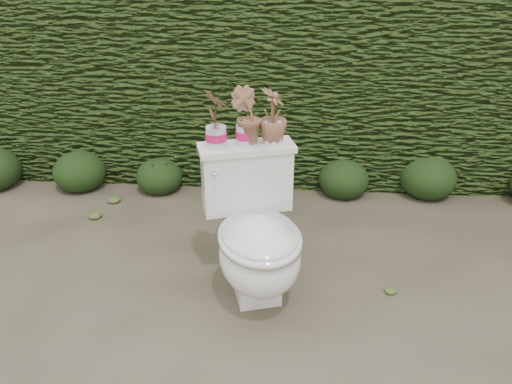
# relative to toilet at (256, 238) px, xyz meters

# --- Properties ---
(ground) EXTENTS (60.00, 60.00, 0.00)m
(ground) POSITION_rel_toilet_xyz_m (0.19, 0.20, -0.36)
(ground) COLOR brown
(ground) RESTS_ON ground
(hedge) EXTENTS (8.00, 1.00, 1.60)m
(hedge) POSITION_rel_toilet_xyz_m (0.19, 1.80, 0.44)
(hedge) COLOR #37521B
(hedge) RESTS_ON ground
(toilet) EXTENTS (0.63, 0.78, 0.78)m
(toilet) POSITION_rel_toilet_xyz_m (0.00, 0.00, 0.00)
(toilet) COLOR silver
(toilet) RESTS_ON ground
(potted_plant_left) EXTENTS (0.18, 0.18, 0.29)m
(potted_plant_left) POSITION_rel_toilet_xyz_m (-0.22, 0.19, 0.57)
(potted_plant_left) COLOR #26611E
(potted_plant_left) RESTS_ON toilet
(potted_plant_center) EXTENTS (0.19, 0.17, 0.28)m
(potted_plant_center) POSITION_rel_toilet_xyz_m (-0.07, 0.23, 0.56)
(potted_plant_center) COLOR #26611E
(potted_plant_center) RESTS_ON toilet
(potted_plant_right) EXTENTS (0.16, 0.16, 0.27)m
(potted_plant_right) POSITION_rel_toilet_xyz_m (0.06, 0.27, 0.56)
(potted_plant_right) COLOR #26611E
(potted_plant_right) RESTS_ON toilet
(liriope_clump_1) EXTENTS (0.40, 0.40, 0.32)m
(liriope_clump_1) POSITION_rel_toilet_xyz_m (-1.46, 1.23, -0.20)
(liriope_clump_1) COLOR #203613
(liriope_clump_1) RESTS_ON ground
(liriope_clump_2) EXTENTS (0.35, 0.35, 0.28)m
(liriope_clump_2) POSITION_rel_toilet_xyz_m (-0.84, 1.23, -0.21)
(liriope_clump_2) COLOR #203613
(liriope_clump_2) RESTS_ON ground
(liriope_clump_3) EXTENTS (0.41, 0.41, 0.32)m
(liriope_clump_3) POSITION_rel_toilet_xyz_m (-0.07, 1.23, -0.19)
(liriope_clump_3) COLOR #203613
(liriope_clump_3) RESTS_ON ground
(liriope_clump_4) EXTENTS (0.37, 0.37, 0.30)m
(liriope_clump_4) POSITION_rel_toilet_xyz_m (0.57, 1.26, -0.21)
(liriope_clump_4) COLOR #203613
(liriope_clump_4) RESTS_ON ground
(liriope_clump_5) EXTENTS (0.42, 0.42, 0.33)m
(liriope_clump_5) POSITION_rel_toilet_xyz_m (1.19, 1.31, -0.19)
(liriope_clump_5) COLOR #203613
(liriope_clump_5) RESTS_ON ground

